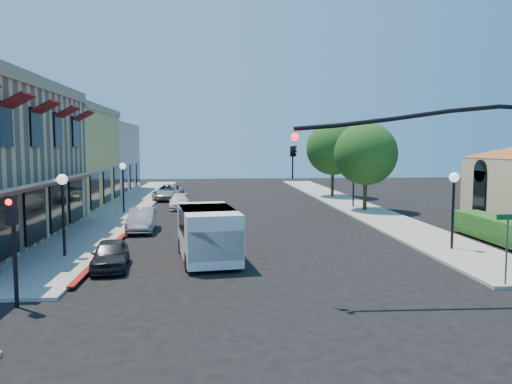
{
  "coord_description": "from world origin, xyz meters",
  "views": [
    {
      "loc": [
        -2.2,
        -13.35,
        4.73
      ],
      "look_at": [
        -0.23,
        9.74,
        2.6
      ],
      "focal_mm": 35.0,
      "sensor_mm": 36.0,
      "label": 1
    }
  ],
  "objects": [
    {
      "name": "ground",
      "position": [
        0.0,
        0.0,
        0.0
      ],
      "size": [
        120.0,
        120.0,
        0.0
      ],
      "primitive_type": "plane",
      "color": "black",
      "rests_on": "ground"
    },
    {
      "name": "sidewalk_left",
      "position": [
        -8.75,
        27.0,
        0.06
      ],
      "size": [
        3.5,
        50.0,
        0.12
      ],
      "primitive_type": "cube",
      "color": "gray",
      "rests_on": "ground"
    },
    {
      "name": "sidewalk_right",
      "position": [
        8.75,
        27.0,
        0.06
      ],
      "size": [
        3.5,
        50.0,
        0.12
      ],
      "primitive_type": "cube",
      "color": "gray",
      "rests_on": "ground"
    },
    {
      "name": "curb_red_strip",
      "position": [
        -6.9,
        8.0,
        0.0
      ],
      "size": [
        0.25,
        10.0,
        0.06
      ],
      "primitive_type": "cube",
      "color": "maroon",
      "rests_on": "ground"
    },
    {
      "name": "yellow_stucco_building",
      "position": [
        -15.5,
        26.0,
        3.8
      ],
      "size": [
        10.0,
        12.0,
        7.6
      ],
      "primitive_type": "cube",
      "color": "tan",
      "rests_on": "ground"
    },
    {
      "name": "pink_stucco_building",
      "position": [
        -15.5,
        38.0,
        3.5
      ],
      "size": [
        10.0,
        12.0,
        7.0
      ],
      "primitive_type": "cube",
      "color": "tan",
      "rests_on": "ground"
    },
    {
      "name": "hedge",
      "position": [
        11.7,
        9.0,
        0.0
      ],
      "size": [
        1.4,
        8.0,
        1.1
      ],
      "primitive_type": "cube",
      "color": "#124012",
      "rests_on": "ground"
    },
    {
      "name": "street_tree_a",
      "position": [
        8.8,
        22.0,
        4.19
      ],
      "size": [
        4.56,
        4.56,
        6.48
      ],
      "color": "black",
      "rests_on": "ground"
    },
    {
      "name": "street_tree_b",
      "position": [
        8.8,
        32.0,
        4.54
      ],
      "size": [
        4.94,
        4.94,
        7.02
      ],
      "color": "black",
      "rests_on": "ground"
    },
    {
      "name": "signal_mast_arm",
      "position": [
        5.86,
        1.5,
        4.09
      ],
      "size": [
        8.01,
        0.39,
        6.0
      ],
      "color": "black",
      "rests_on": "ground"
    },
    {
      "name": "secondary_signal",
      "position": [
        -8.0,
        1.41,
        2.32
      ],
      "size": [
        0.28,
        0.42,
        3.32
      ],
      "color": "black",
      "rests_on": "ground"
    },
    {
      "name": "street_name_sign",
      "position": [
        7.5,
        2.2,
        1.7
      ],
      "size": [
        0.8,
        0.06,
        2.5
      ],
      "color": "#595B5E",
      "rests_on": "ground"
    },
    {
      "name": "lamppost_left_near",
      "position": [
        -8.5,
        8.0,
        2.74
      ],
      "size": [
        0.44,
        0.44,
        3.57
      ],
      "color": "black",
      "rests_on": "ground"
    },
    {
      "name": "lamppost_left_far",
      "position": [
        -8.5,
        22.0,
        2.74
      ],
      "size": [
        0.44,
        0.44,
        3.57
      ],
      "color": "black",
      "rests_on": "ground"
    },
    {
      "name": "lamppost_right_near",
      "position": [
        8.5,
        8.0,
        2.74
      ],
      "size": [
        0.44,
        0.44,
        3.57
      ],
      "color": "black",
      "rests_on": "ground"
    },
    {
      "name": "lamppost_right_far",
      "position": [
        8.5,
        24.0,
        2.74
      ],
      "size": [
        0.44,
        0.44,
        3.57
      ],
      "color": "black",
      "rests_on": "ground"
    },
    {
      "name": "white_van",
      "position": [
        -2.45,
        7.12,
        1.26
      ],
      "size": [
        2.79,
        5.16,
        2.18
      ],
      "color": "silver",
      "rests_on": "ground"
    },
    {
      "name": "parked_car_a",
      "position": [
        -6.2,
        6.0,
        0.56
      ],
      "size": [
        1.65,
        3.4,
        1.12
      ],
      "primitive_type": "imported",
      "rotation": [
        0.0,
        0.0,
        0.1
      ],
      "color": "black",
      "rests_on": "ground"
    },
    {
      "name": "parked_car_b",
      "position": [
        -6.2,
        14.59,
        0.65
      ],
      "size": [
        1.51,
        3.98,
        1.29
      ],
      "primitive_type": "imported",
      "rotation": [
        0.0,
        0.0,
        0.03
      ],
      "color": "#9EA0A3",
      "rests_on": "ground"
    },
    {
      "name": "parked_car_c",
      "position": [
        -4.8,
        24.49,
        0.53
      ],
      "size": [
        1.77,
        3.78,
        1.07
      ],
      "primitive_type": "imported",
      "rotation": [
        0.0,
        0.0,
        0.08
      ],
      "color": "silver",
      "rests_on": "ground"
    },
    {
      "name": "parked_car_d",
      "position": [
        -6.2,
        31.04,
        0.68
      ],
      "size": [
        2.65,
        5.07,
        1.36
      ],
      "primitive_type": "imported",
      "rotation": [
        0.0,
        0.0,
        -0.08
      ],
      "color": "#999C9E",
      "rests_on": "ground"
    }
  ]
}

